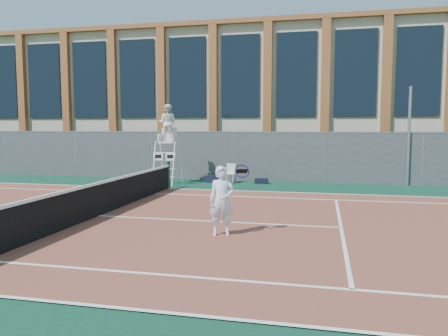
% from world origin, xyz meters
% --- Properties ---
extents(ground, '(120.00, 120.00, 0.00)m').
position_xyz_m(ground, '(0.00, 0.00, 0.00)').
color(ground, '#233814').
extents(apron, '(36.00, 20.00, 0.01)m').
position_xyz_m(apron, '(0.00, 1.00, 0.01)').
color(apron, '#0D3925').
rests_on(apron, ground).
extents(tennis_court, '(23.77, 10.97, 0.02)m').
position_xyz_m(tennis_court, '(0.00, 0.00, 0.02)').
color(tennis_court, brown).
rests_on(tennis_court, apron).
extents(tennis_net, '(0.10, 11.30, 1.10)m').
position_xyz_m(tennis_net, '(0.00, 0.00, 0.54)').
color(tennis_net, black).
rests_on(tennis_net, ground).
extents(fence, '(40.00, 0.06, 2.20)m').
position_xyz_m(fence, '(0.00, 8.80, 1.10)').
color(fence, '#595E60').
rests_on(fence, ground).
extents(hedge, '(40.00, 1.40, 2.20)m').
position_xyz_m(hedge, '(0.00, 10.00, 1.10)').
color(hedge, black).
rests_on(hedge, ground).
extents(building, '(45.00, 10.60, 8.22)m').
position_xyz_m(building, '(0.00, 17.95, 4.15)').
color(building, beige).
rests_on(building, ground).
extents(steel_pole, '(0.12, 0.12, 4.11)m').
position_xyz_m(steel_pole, '(9.41, 8.70, 2.05)').
color(steel_pole, '#9EA0A5').
rests_on(steel_pole, ground).
extents(umpire_chair, '(0.96, 1.48, 3.45)m').
position_xyz_m(umpire_chair, '(-0.55, 7.05, 2.52)').
color(umpire_chair, white).
rests_on(umpire_chair, ground).
extents(plastic_chair, '(0.40, 0.40, 0.85)m').
position_xyz_m(plastic_chair, '(2.03, 7.91, 0.51)').
color(plastic_chair, silver).
rests_on(plastic_chair, apron).
extents(sports_bag_near, '(0.75, 0.46, 0.30)m').
position_xyz_m(sports_bag_near, '(1.20, 7.84, 0.16)').
color(sports_bag_near, black).
rests_on(sports_bag_near, apron).
extents(sports_bag_far, '(0.58, 0.27, 0.23)m').
position_xyz_m(sports_bag_far, '(3.38, 7.91, 0.12)').
color(sports_bag_far, black).
rests_on(sports_bag_far, apron).
extents(tennis_player, '(0.92, 0.67, 1.58)m').
position_xyz_m(tennis_player, '(3.78, -1.33, 0.81)').
color(tennis_player, white).
rests_on(tennis_player, tennis_court).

